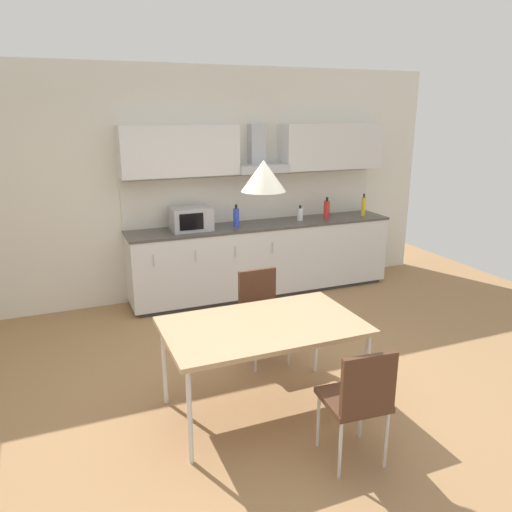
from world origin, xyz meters
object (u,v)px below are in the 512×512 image
(bottle_blue, at_px, (236,217))
(bottle_red, at_px, (327,209))
(dining_table, at_px, (263,329))
(bottle_yellow, at_px, (363,206))
(pendant_lamp, at_px, (264,176))
(bottle_white, at_px, (300,214))
(chair_far_right, at_px, (261,306))
(microwave, at_px, (191,219))
(chair_near_right, at_px, (360,395))

(bottle_blue, bearing_deg, bottle_red, 1.08)
(dining_table, bearing_deg, bottle_blue, 74.36)
(bottle_yellow, height_order, pendant_lamp, pendant_lamp)
(bottle_white, xyz_separation_m, chair_far_right, (-1.26, -1.67, -0.49))
(dining_table, bearing_deg, pendant_lamp, -97.13)
(microwave, distance_m, bottle_white, 1.48)
(bottle_white, relative_size, pendant_lamp, 0.62)
(microwave, bearing_deg, pendant_lamp, -92.82)
(bottle_red, bearing_deg, microwave, -179.76)
(bottle_yellow, bearing_deg, pendant_lamp, -136.07)
(bottle_yellow, relative_size, chair_far_right, 0.35)
(dining_table, bearing_deg, bottle_white, 57.50)
(bottle_white, height_order, chair_near_right, bottle_white)
(microwave, height_order, bottle_yellow, bottle_yellow)
(bottle_yellow, distance_m, chair_far_right, 2.78)
(bottle_red, xyz_separation_m, bottle_yellow, (0.54, -0.07, 0.01))
(bottle_yellow, relative_size, bottle_blue, 1.11)
(bottle_blue, relative_size, chair_far_right, 0.32)
(bottle_yellow, bearing_deg, microwave, 178.63)
(bottle_white, distance_m, pendant_lamp, 3.10)
(bottle_yellow, height_order, bottle_white, bottle_yellow)
(dining_table, bearing_deg, bottle_yellow, 43.93)
(chair_near_right, bearing_deg, bottle_yellow, 56.09)
(bottle_white, bearing_deg, bottle_blue, -178.98)
(dining_table, height_order, pendant_lamp, pendant_lamp)
(bottle_blue, xyz_separation_m, chair_far_right, (-0.36, -1.66, -0.52))
(bottle_blue, xyz_separation_m, dining_table, (-0.70, -2.49, -0.34))
(bottle_red, height_order, pendant_lamp, pendant_lamp)
(bottle_yellow, relative_size, dining_table, 0.20)
(chair_near_right, bearing_deg, bottle_red, 63.52)
(bottle_red, xyz_separation_m, bottle_white, (-0.41, -0.01, -0.03))
(bottle_red, bearing_deg, bottle_white, -178.78)
(microwave, bearing_deg, bottle_white, -0.03)
(bottle_yellow, bearing_deg, chair_near_right, -123.91)
(bottle_blue, xyz_separation_m, pendant_lamp, (-0.70, -2.49, 0.83))
(microwave, xyz_separation_m, bottle_blue, (0.57, -0.02, -0.02))
(bottle_blue, bearing_deg, microwave, 178.34)
(bottle_red, xyz_separation_m, dining_table, (-2.01, -2.52, -0.34))
(bottle_yellow, height_order, chair_far_right, bottle_yellow)
(pendant_lamp, bearing_deg, bottle_yellow, 43.93)
(bottle_blue, xyz_separation_m, chair_near_right, (-0.36, -3.33, -0.52))
(bottle_red, xyz_separation_m, chair_far_right, (-1.66, -1.68, -0.52))
(bottle_blue, relative_size, chair_near_right, 0.32)
(bottle_blue, relative_size, pendant_lamp, 0.86)
(bottle_white, height_order, pendant_lamp, pendant_lamp)
(bottle_red, bearing_deg, bottle_yellow, -6.99)
(bottle_blue, distance_m, pendant_lamp, 2.72)
(bottle_blue, height_order, dining_table, bottle_blue)
(bottle_yellow, distance_m, pendant_lamp, 3.63)
(dining_table, distance_m, pendant_lamp, 1.18)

